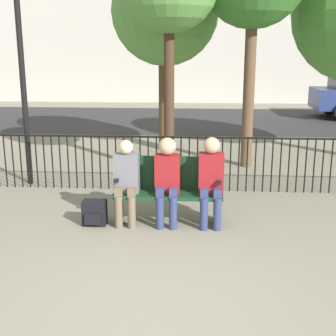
{
  "coord_description": "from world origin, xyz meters",
  "views": [
    {
      "loc": [
        0.4,
        -3.84,
        2.41
      ],
      "look_at": [
        0.0,
        2.34,
        0.8
      ],
      "focal_mm": 50.0,
      "sensor_mm": 36.0,
      "label": 1
    }
  ],
  "objects_px": {
    "park_bench": "(168,188)",
    "tree_1": "(165,13)",
    "seated_person_2": "(211,177)",
    "backpack": "(95,213)",
    "seated_person_0": "(126,178)",
    "seated_person_1": "(167,176)",
    "lamp_post": "(20,44)"
  },
  "relations": [
    {
      "from": "seated_person_2",
      "to": "tree_1",
      "type": "bearing_deg",
      "value": 101.14
    },
    {
      "from": "seated_person_2",
      "to": "lamp_post",
      "type": "height_order",
      "value": "lamp_post"
    },
    {
      "from": "tree_1",
      "to": "lamp_post",
      "type": "relative_size",
      "value": 1.19
    },
    {
      "from": "seated_person_0",
      "to": "tree_1",
      "type": "height_order",
      "value": "tree_1"
    },
    {
      "from": "backpack",
      "to": "park_bench",
      "type": "bearing_deg",
      "value": 11.57
    },
    {
      "from": "tree_1",
      "to": "lamp_post",
      "type": "distance_m",
      "value": 3.89
    },
    {
      "from": "park_bench",
      "to": "backpack",
      "type": "relative_size",
      "value": 4.34
    },
    {
      "from": "backpack",
      "to": "seated_person_0",
      "type": "bearing_deg",
      "value": 10.28
    },
    {
      "from": "seated_person_0",
      "to": "lamp_post",
      "type": "xyz_separation_m",
      "value": [
        -2.05,
        1.86,
        1.79
      ]
    },
    {
      "from": "backpack",
      "to": "lamp_post",
      "type": "distance_m",
      "value": 3.41
    },
    {
      "from": "park_bench",
      "to": "seated_person_1",
      "type": "distance_m",
      "value": 0.25
    },
    {
      "from": "park_bench",
      "to": "backpack",
      "type": "xyz_separation_m",
      "value": [
        -1.02,
        -0.21,
        -0.32
      ]
    },
    {
      "from": "seated_person_1",
      "to": "backpack",
      "type": "height_order",
      "value": "seated_person_1"
    },
    {
      "from": "park_bench",
      "to": "tree_1",
      "type": "distance_m",
      "value": 5.54
    },
    {
      "from": "park_bench",
      "to": "tree_1",
      "type": "xyz_separation_m",
      "value": [
        -0.39,
        4.84,
        2.67
      ]
    },
    {
      "from": "seated_person_1",
      "to": "backpack",
      "type": "bearing_deg",
      "value": -175.3
    },
    {
      "from": "seated_person_2",
      "to": "backpack",
      "type": "distance_m",
      "value": 1.69
    },
    {
      "from": "seated_person_0",
      "to": "seated_person_1",
      "type": "distance_m",
      "value": 0.57
    },
    {
      "from": "park_bench",
      "to": "lamp_post",
      "type": "distance_m",
      "value": 3.71
    },
    {
      "from": "park_bench",
      "to": "seated_person_1",
      "type": "height_order",
      "value": "seated_person_1"
    },
    {
      "from": "seated_person_1",
      "to": "lamp_post",
      "type": "height_order",
      "value": "lamp_post"
    },
    {
      "from": "seated_person_2",
      "to": "backpack",
      "type": "xyz_separation_m",
      "value": [
        -1.61,
        -0.08,
        -0.53
      ]
    },
    {
      "from": "seated_person_1",
      "to": "backpack",
      "type": "relative_size",
      "value": 3.53
    },
    {
      "from": "seated_person_0",
      "to": "backpack",
      "type": "height_order",
      "value": "seated_person_0"
    },
    {
      "from": "backpack",
      "to": "lamp_post",
      "type": "xyz_separation_m",
      "value": [
        -1.61,
        1.95,
        2.28
      ]
    },
    {
      "from": "backpack",
      "to": "lamp_post",
      "type": "relative_size",
      "value": 0.09
    },
    {
      "from": "tree_1",
      "to": "lamp_post",
      "type": "height_order",
      "value": "tree_1"
    },
    {
      "from": "seated_person_1",
      "to": "lamp_post",
      "type": "bearing_deg",
      "value": 144.59
    },
    {
      "from": "seated_person_1",
      "to": "seated_person_0",
      "type": "bearing_deg",
      "value": -179.76
    },
    {
      "from": "seated_person_0",
      "to": "tree_1",
      "type": "xyz_separation_m",
      "value": [
        0.18,
        4.97,
        2.5
      ]
    },
    {
      "from": "seated_person_0",
      "to": "seated_person_1",
      "type": "xyz_separation_m",
      "value": [
        0.56,
        0.0,
        0.04
      ]
    },
    {
      "from": "park_bench",
      "to": "seated_person_2",
      "type": "height_order",
      "value": "seated_person_2"
    }
  ]
}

